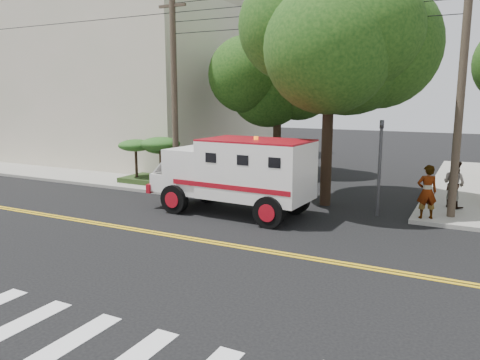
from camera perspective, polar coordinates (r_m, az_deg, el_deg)
The scene contains 13 objects.
ground at distance 14.58m, azimuth -3.07°, elevation -7.65°, with size 100.00×100.00×0.00m, color black.
sidewalk_nw at distance 33.00m, azimuth -11.55°, elevation 2.39°, with size 17.00×17.00×0.15m, color gray.
building_left at distance 35.14m, azimuth -12.89°, elevation 11.11°, with size 16.00×14.00×10.00m, color beige.
utility_pole_left at distance 21.95m, azimuth -8.00°, elevation 10.22°, with size 0.28×0.28×9.00m, color #382D23.
utility_pole_right at distance 18.17m, azimuth 25.31°, elevation 9.36°, with size 0.28×0.28×9.00m, color #382D23.
tree_main at distance 19.06m, azimuth 12.09°, elevation 18.26°, with size 6.08×5.70×9.85m.
tree_left at distance 25.68m, azimuth 5.13°, elevation 13.02°, with size 4.48×4.20×7.70m.
traffic_signal at distance 17.99m, azimuth 16.71°, elevation 2.64°, with size 0.15×0.18×3.60m.
accessibility_sign at distance 22.66m, azimuth -8.79°, elevation 2.25°, with size 0.45×0.10×2.02m.
palm_planter at distance 23.72m, azimuth -10.59°, elevation 3.23°, with size 3.52×2.63×2.36m.
armored_truck at distance 17.68m, azimuth -0.41°, elevation 1.05°, with size 6.47×2.84×2.90m.
pedestrian_a at distance 17.85m, azimuth 21.83°, elevation -1.34°, with size 0.71×0.46×1.94m, color gray.
pedestrian_b at distance 20.04m, azimuth 24.63°, elevation -0.44°, with size 0.91×0.71×1.87m, color gray.
Camera 1 is at (7.02, -11.96, 4.48)m, focal length 35.00 mm.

